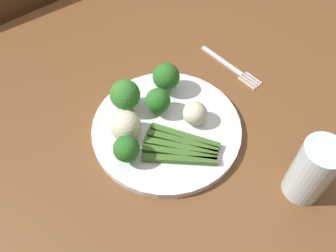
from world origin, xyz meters
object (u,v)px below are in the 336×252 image
at_px(broccoli_back_right, 127,149).
at_px(fork, 230,67).
at_px(broccoli_right, 158,101).
at_px(broccoli_near_center, 165,78).
at_px(broccoli_front, 125,95).
at_px(cauliflower_left, 195,113).
at_px(asparagus_bundle, 181,148).
at_px(plate, 168,130).
at_px(cauliflower_front_left, 126,126).
at_px(chair, 46,57).
at_px(dining_table, 187,145).
at_px(water_glass, 312,171).

height_order(broccoli_back_right, fork, broccoli_back_right).
xyz_separation_m(broccoli_right, broccoli_near_center, (-0.04, -0.03, 0.00)).
relative_size(broccoli_front, cauliflower_left, 1.53).
bearing_deg(asparagus_bundle, broccoli_right, -51.15).
bearing_deg(cauliflower_left, plate, -21.93).
bearing_deg(cauliflower_front_left, broccoli_back_right, 56.58).
bearing_deg(chair, asparagus_bundle, 92.34).
distance_m(chair, fork, 0.69).
xyz_separation_m(broccoli_near_center, cauliflower_front_left, (0.12, 0.04, -0.01)).
bearing_deg(broccoli_right, broccoli_front, -47.20).
relative_size(broccoli_back_right, fork, 0.34).
xyz_separation_m(broccoli_front, broccoli_near_center, (-0.09, 0.01, -0.00)).
xyz_separation_m(dining_table, water_glass, (-0.04, 0.24, 0.17)).
bearing_deg(asparagus_bundle, cauliflower_front_left, -5.24).
bearing_deg(plate, cauliflower_front_left, -27.59).
xyz_separation_m(chair, cauliflower_front_left, (0.07, 0.61, 0.31)).
distance_m(broccoli_near_center, cauliflower_front_left, 0.13).
relative_size(asparagus_bundle, cauliflower_left, 3.10).
xyz_separation_m(broccoli_front, cauliflower_left, (-0.08, 0.11, -0.02)).
xyz_separation_m(broccoli_front, cauliflower_front_left, (0.04, 0.05, -0.01)).
relative_size(broccoli_front, cauliflower_front_left, 1.24).
bearing_deg(cauliflower_left, broccoli_right, -57.47).
bearing_deg(fork, chair, -162.14).
distance_m(asparagus_bundle, broccoli_near_center, 0.15).
height_order(dining_table, asparagus_bundle, asparagus_bundle).
bearing_deg(water_glass, asparagus_bundle, -58.61).
height_order(broccoli_right, broccoli_front, broccoli_front).
height_order(plate, broccoli_back_right, broccoli_back_right).
relative_size(dining_table, fork, 6.96).
relative_size(plate, cauliflower_front_left, 5.03).
distance_m(asparagus_bundle, broccoli_back_right, 0.10).
bearing_deg(dining_table, broccoli_right, -37.35).
bearing_deg(cauliflower_front_left, chair, -96.48).
bearing_deg(broccoli_back_right, water_glass, 130.75).
distance_m(plate, cauliflower_front_left, 0.09).
bearing_deg(broccoli_near_center, plate, 54.40).
distance_m(dining_table, broccoli_back_right, 0.22).
height_order(broccoli_front, water_glass, water_glass).
bearing_deg(dining_table, fork, -164.96).
relative_size(plate, broccoli_right, 4.91).
bearing_deg(dining_table, cauliflower_front_left, -14.00).
bearing_deg(broccoli_right, water_glass, 107.79).
height_order(chair, cauliflower_front_left, chair).
height_order(chair, broccoli_right, chair).
bearing_deg(dining_table, chair, -84.86).
distance_m(chair, broccoli_back_right, 0.73).
distance_m(dining_table, water_glass, 0.30).
height_order(dining_table, plate, plate).
xyz_separation_m(broccoli_right, broccoli_front, (0.04, -0.05, 0.01)).
xyz_separation_m(broccoli_near_center, cauliflower_left, (0.01, 0.10, -0.01)).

